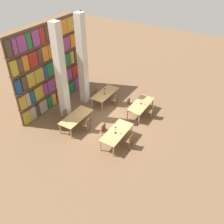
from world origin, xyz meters
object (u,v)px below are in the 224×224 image
chair_0 (129,140)px  reading_table_0 (117,133)px  desk_lamp_0 (116,128)px  chair_1 (105,131)px  reading_table_1 (141,105)px  chair_3 (130,104)px  pillar_left (61,74)px  chair_6 (115,99)px  reading_table_3 (105,94)px  desk_lamp_1 (141,100)px  pillar_center (82,61)px  desk_lamp_2 (105,90)px  reading_table_2 (76,117)px  chair_7 (96,93)px  chair_5 (67,116)px  chair_2 (151,111)px  chair_4 (87,124)px

chair_0 → reading_table_0: bearing=91.3°
desk_lamp_0 → chair_1: bearing=79.9°
reading_table_0 → chair_0: 0.79m
reading_table_1 → chair_3: (-0.02, 0.77, -0.19)m
pillar_left → chair_1: 4.21m
chair_6 → reading_table_3: bearing=92.6°
chair_1 → desk_lamp_1: desk_lamp_1 is taller
desk_lamp_0 → pillar_left: bearing=81.2°
reading_table_1 → pillar_left: bearing=123.6°
pillar_center → reading_table_1: pillar_center is taller
reading_table_0 → chair_0: (0.02, -0.77, -0.19)m
desk_lamp_2 → desk_lamp_0: bearing=-139.3°
desk_lamp_0 → reading_table_3: size_ratio=0.21×
pillar_center → reading_table_0: (-2.62, -4.10, -2.33)m
chair_1 → desk_lamp_0: 0.96m
desk_lamp_0 → reading_table_0: bearing=-7.3°
pillar_left → reading_table_3: pillar_left is taller
pillar_left → reading_table_2: size_ratio=2.67×
chair_7 → reading_table_2: bearing=12.7°
reading_table_3 → desk_lamp_0: bearing=-140.1°
reading_table_0 → reading_table_3: 4.22m
reading_table_0 → desk_lamp_2: desk_lamp_2 is taller
chair_1 → chair_6: (3.20, 1.24, 0.00)m
desk_lamp_0 → reading_table_2: bearing=88.0°
desk_lamp_1 → chair_6: (-0.01, 1.93, -0.55)m
pillar_left → chair_1: size_ratio=6.81×
pillar_center → desk_lamp_1: bearing=-81.5°
pillar_left → chair_0: pillar_left is taller
chair_7 → desk_lamp_2: bearing=77.5°
chair_5 → desk_lamp_2: desk_lamp_2 is taller
reading_table_0 → chair_2: 3.26m
reading_table_1 → reading_table_2: (-3.22, 2.74, 0.00)m
pillar_left → chair_5: pillar_left is taller
chair_3 → chair_0: bearing=27.0°
reading_table_1 → chair_6: (0.02, 1.93, -0.19)m
chair_6 → chair_7: same height
reading_table_0 → chair_3: bearing=14.8°
reading_table_3 → chair_0: bearing=-131.8°
chair_1 → chair_4: size_ratio=1.00×
chair_4 → chair_7: bearing=24.9°
desk_lamp_0 → reading_table_2: size_ratio=0.21×
chair_1 → reading_table_1: size_ratio=0.39×
chair_1 → chair_3: same height
pillar_left → desk_lamp_0: 4.57m
chair_4 → chair_5: (0.00, 1.53, 0.00)m
chair_5 → chair_7: (3.23, -0.04, 0.00)m
chair_1 → chair_6: bearing=-158.9°
pillar_center → desk_lamp_0: pillar_center is taller
pillar_center → desk_lamp_0: (-2.73, -4.09, -1.94)m
chair_0 → desk_lamp_0: bearing=99.8°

